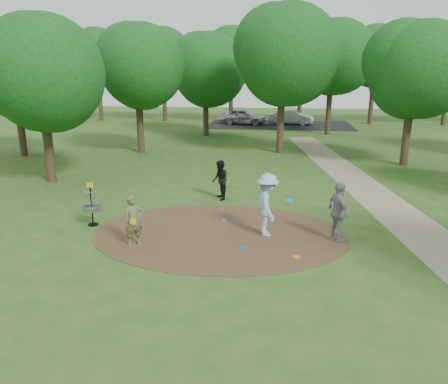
# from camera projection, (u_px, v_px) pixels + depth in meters

# --- Properties ---
(ground) EXTENTS (100.00, 100.00, 0.00)m
(ground) POSITION_uv_depth(u_px,v_px,m) (220.00, 234.00, 14.44)
(ground) COLOR #2D5119
(ground) RESTS_ON ground
(dirt_clearing) EXTENTS (8.40, 8.40, 0.02)m
(dirt_clearing) POSITION_uv_depth(u_px,v_px,m) (220.00, 233.00, 14.44)
(dirt_clearing) COLOR #47301C
(dirt_clearing) RESTS_ON ground
(footpath) EXTENTS (7.55, 39.89, 0.01)m
(footpath) POSITION_uv_depth(u_px,v_px,m) (407.00, 221.00, 15.60)
(footpath) COLOR #8C7A5B
(footpath) RESTS_ON ground
(parking_lot) EXTENTS (14.00, 8.00, 0.01)m
(parking_lot) POSITION_uv_depth(u_px,v_px,m) (279.00, 125.00, 42.89)
(parking_lot) COLOR black
(parking_lot) RESTS_ON ground
(player_observer_with_disc) EXTENTS (0.70, 0.66, 1.60)m
(player_observer_with_disc) POSITION_uv_depth(u_px,v_px,m) (134.00, 221.00, 13.28)
(player_observer_with_disc) COLOR #5B653A
(player_observer_with_disc) RESTS_ON ground
(player_throwing_with_disc) EXTENTS (1.34, 1.46, 2.06)m
(player_throwing_with_disc) POSITION_uv_depth(u_px,v_px,m) (267.00, 205.00, 14.08)
(player_throwing_with_disc) COLOR #8DB9D3
(player_throwing_with_disc) RESTS_ON ground
(player_walking_with_disc) EXTENTS (0.84, 0.96, 1.65)m
(player_walking_with_disc) POSITION_uv_depth(u_px,v_px,m) (220.00, 180.00, 18.04)
(player_walking_with_disc) COLOR black
(player_walking_with_disc) RESTS_ON ground
(player_waiting_with_disc) EXTENTS (0.85, 1.23, 1.93)m
(player_waiting_with_disc) POSITION_uv_depth(u_px,v_px,m) (339.00, 212.00, 13.56)
(player_waiting_with_disc) COLOR gray
(player_waiting_with_disc) RESTS_ON ground
(disc_ground_cyan) EXTENTS (0.22, 0.22, 0.02)m
(disc_ground_cyan) POSITION_uv_depth(u_px,v_px,m) (224.00, 220.00, 15.67)
(disc_ground_cyan) COLOR #1883C1
(disc_ground_cyan) RESTS_ON dirt_clearing
(disc_ground_blue) EXTENTS (0.22, 0.22, 0.02)m
(disc_ground_blue) POSITION_uv_depth(u_px,v_px,m) (243.00, 248.00, 13.20)
(disc_ground_blue) COLOR blue
(disc_ground_blue) RESTS_ON dirt_clearing
(disc_ground_red) EXTENTS (0.22, 0.22, 0.02)m
(disc_ground_red) POSITION_uv_depth(u_px,v_px,m) (175.00, 212.00, 16.56)
(disc_ground_red) COLOR red
(disc_ground_red) RESTS_ON dirt_clearing
(car_left) EXTENTS (4.71, 2.51, 1.53)m
(car_left) POSITION_uv_depth(u_px,v_px,m) (243.00, 117.00, 43.11)
(car_left) COLOR #A1A3A8
(car_left) RESTS_ON ground
(car_right) EXTENTS (4.49, 2.35, 1.41)m
(car_right) POSITION_uv_depth(u_px,v_px,m) (292.00, 117.00, 42.95)
(car_right) COLOR #94959B
(car_right) RESTS_ON ground
(disc_ground_orange) EXTENTS (0.22, 0.22, 0.02)m
(disc_ground_orange) POSITION_uv_depth(u_px,v_px,m) (296.00, 257.00, 12.58)
(disc_ground_orange) COLOR orange
(disc_ground_orange) RESTS_ON dirt_clearing
(disc_golf_basket) EXTENTS (0.63, 0.63, 1.54)m
(disc_golf_basket) POSITION_uv_depth(u_px,v_px,m) (91.00, 201.00, 15.01)
(disc_golf_basket) COLOR black
(disc_golf_basket) RESTS_ON ground
(tree_ring) EXTENTS (37.25, 45.28, 9.01)m
(tree_ring) POSITION_uv_depth(u_px,v_px,m) (279.00, 71.00, 23.30)
(tree_ring) COLOR #332316
(tree_ring) RESTS_ON ground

